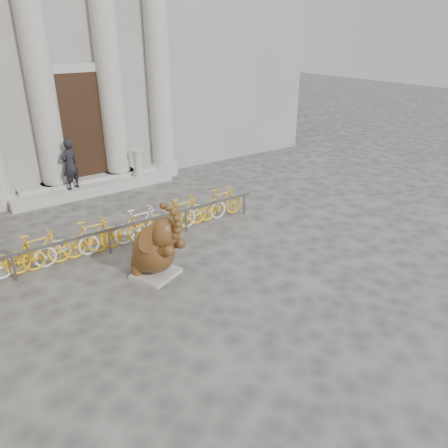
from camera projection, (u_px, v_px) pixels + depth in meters
ground at (252, 312)px, 9.45m from camera, size 80.00×80.00×0.00m
classical_building at (28, 18)px, 18.02m from camera, size 22.00×10.70×12.00m
entrance_steps at (94, 187)px, 16.32m from camera, size 6.00×1.20×0.36m
elephant_statue at (155, 250)px, 10.53m from camera, size 1.37×1.60×2.02m
bike_rack at (105, 234)px, 11.88m from camera, size 9.66×0.53×1.00m
pedestrian at (70, 164)px, 15.24m from camera, size 0.77×0.65×1.79m
balustrade_post at (138, 164)px, 16.74m from camera, size 0.42×0.42×1.04m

